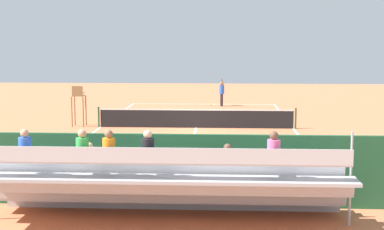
% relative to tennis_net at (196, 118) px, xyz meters
% --- Properties ---
extents(ground_plane, '(60.00, 60.00, 0.00)m').
position_rel_tennis_net_xyz_m(ground_plane, '(0.00, 0.00, -0.50)').
color(ground_plane, '#CC7047').
extents(court_line_markings, '(10.10, 22.20, 0.01)m').
position_rel_tennis_net_xyz_m(court_line_markings, '(0.00, -0.04, -0.50)').
color(court_line_markings, white).
rests_on(court_line_markings, ground).
extents(tennis_net, '(10.30, 0.10, 1.07)m').
position_rel_tennis_net_xyz_m(tennis_net, '(0.00, 0.00, 0.00)').
color(tennis_net, black).
rests_on(tennis_net, ground).
extents(backdrop_wall, '(18.00, 0.16, 2.00)m').
position_rel_tennis_net_xyz_m(backdrop_wall, '(0.00, 14.00, 0.50)').
color(backdrop_wall, '#235633').
rests_on(backdrop_wall, ground).
extents(bleacher_stand, '(9.06, 2.40, 2.48)m').
position_rel_tennis_net_xyz_m(bleacher_stand, '(0.01, 15.40, 0.48)').
color(bleacher_stand, '#B2B2B7').
rests_on(bleacher_stand, ground).
extents(umpire_chair, '(0.67, 0.67, 2.14)m').
position_rel_tennis_net_xyz_m(umpire_chair, '(6.20, -0.20, 0.81)').
color(umpire_chair, olive).
rests_on(umpire_chair, ground).
extents(courtside_bench, '(1.80, 0.40, 0.93)m').
position_rel_tennis_net_xyz_m(courtside_bench, '(-3.18, 13.27, 0.06)').
color(courtside_bench, '#9E754C').
rests_on(courtside_bench, ground).
extents(equipment_bag, '(0.90, 0.36, 0.36)m').
position_rel_tennis_net_xyz_m(equipment_bag, '(-1.59, 13.40, -0.32)').
color(equipment_bag, '#334C8C').
rests_on(equipment_bag, ground).
extents(tennis_player, '(0.43, 0.55, 1.93)m').
position_rel_tennis_net_xyz_m(tennis_player, '(-1.28, -9.82, 0.51)').
color(tennis_player, black).
rests_on(tennis_player, ground).
extents(tennis_racket, '(0.46, 0.55, 0.03)m').
position_rel_tennis_net_xyz_m(tennis_racket, '(-0.73, -10.58, -0.49)').
color(tennis_racket, black).
rests_on(tennis_racket, ground).
extents(tennis_ball_near, '(0.07, 0.07, 0.07)m').
position_rel_tennis_net_xyz_m(tennis_ball_near, '(-2.09, -6.88, -0.47)').
color(tennis_ball_near, '#CCDB33').
rests_on(tennis_ball_near, ground).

